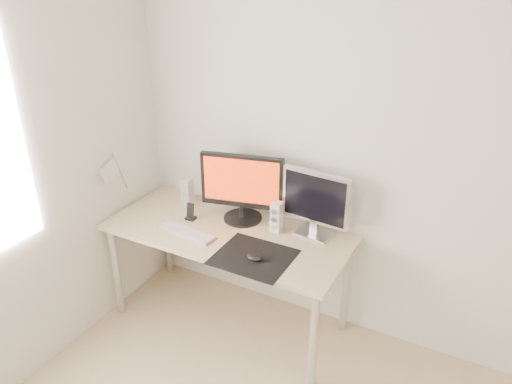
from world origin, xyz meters
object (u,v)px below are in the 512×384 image
(speaker_right, at_px, (277,217))
(speaker_left, at_px, (188,192))
(mouse, at_px, (254,257))
(main_monitor, at_px, (242,185))
(keyboard, at_px, (186,232))
(desk, at_px, (227,241))
(phone_dock, at_px, (191,214))
(second_monitor, at_px, (316,201))

(speaker_right, bearing_deg, speaker_left, 177.30)
(mouse, distance_m, main_monitor, 0.55)
(keyboard, bearing_deg, mouse, -7.51)
(mouse, bearing_deg, desk, 145.21)
(speaker_left, distance_m, phone_dock, 0.22)
(main_monitor, height_order, speaker_left, main_monitor)
(second_monitor, height_order, phone_dock, second_monitor)
(main_monitor, bearing_deg, speaker_right, -5.87)
(main_monitor, bearing_deg, desk, -95.24)
(desk, distance_m, main_monitor, 0.38)
(phone_dock, bearing_deg, mouse, -21.29)
(speaker_left, relative_size, keyboard, 0.47)
(phone_dock, bearing_deg, desk, -3.45)
(main_monitor, xyz_separation_m, speaker_right, (0.27, -0.03, -0.15))
(desk, distance_m, second_monitor, 0.64)
(mouse, xyz_separation_m, keyboard, (-0.53, 0.07, -0.01))
(second_monitor, relative_size, speaker_right, 2.23)
(desk, relative_size, keyboard, 3.72)
(main_monitor, distance_m, phone_dock, 0.41)
(phone_dock, bearing_deg, keyboard, -64.12)
(mouse, relative_size, speaker_left, 0.50)
(mouse, xyz_separation_m, speaker_left, (-0.75, 0.41, 0.08))
(keyboard, bearing_deg, second_monitor, 26.96)
(mouse, bearing_deg, keyboard, 172.49)
(speaker_left, distance_m, speaker_right, 0.72)
(main_monitor, distance_m, keyboard, 0.47)
(main_monitor, bearing_deg, speaker_left, 179.20)
(mouse, xyz_separation_m, second_monitor, (0.20, 0.44, 0.22))
(desk, xyz_separation_m, speaker_left, (-0.43, 0.18, 0.18))
(speaker_right, bearing_deg, desk, -152.22)
(mouse, xyz_separation_m, speaker_right, (-0.04, 0.37, 0.08))
(main_monitor, bearing_deg, second_monitor, 4.82)
(mouse, xyz_separation_m, phone_dock, (-0.62, 0.24, 0.01))
(desk, bearing_deg, second_monitor, 23.05)
(mouse, distance_m, keyboard, 0.54)
(speaker_right, height_order, phone_dock, speaker_right)
(mouse, relative_size, second_monitor, 0.22)
(desk, height_order, second_monitor, second_monitor)
(speaker_left, bearing_deg, second_monitor, 2.16)
(second_monitor, relative_size, speaker_left, 2.23)
(mouse, distance_m, phone_dock, 0.66)
(speaker_right, height_order, keyboard, speaker_right)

